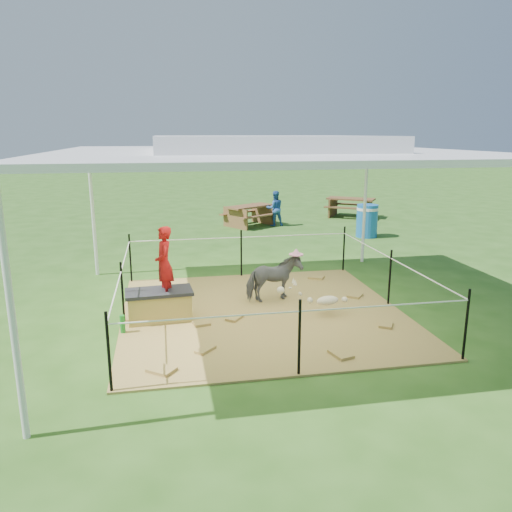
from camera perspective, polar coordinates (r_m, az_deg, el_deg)
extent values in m
plane|color=#2D5919|center=(8.41, 0.77, -6.60)|extent=(90.00, 90.00, 0.00)
cube|color=brown|center=(8.40, 0.77, -6.50)|extent=(4.60, 4.60, 0.03)
cylinder|color=silver|center=(10.94, -18.13, 4.54)|extent=(0.07, 0.07, 2.60)
cylinder|color=silver|center=(11.77, 12.32, 5.52)|extent=(0.07, 0.07, 2.60)
cylinder|color=silver|center=(5.20, -26.15, -5.96)|extent=(0.07, 0.07, 2.60)
cube|color=white|center=(7.89, 0.83, 11.69)|extent=(6.30, 6.30, 0.08)
cube|color=white|center=(7.88, 0.83, 12.78)|extent=(3.30, 3.30, 0.22)
cylinder|color=black|center=(10.29, -14.17, -0.30)|extent=(0.04, 0.04, 1.00)
cylinder|color=black|center=(10.39, -1.69, 0.26)|extent=(0.04, 0.04, 1.00)
cylinder|color=black|center=(10.96, 10.01, 0.77)|extent=(0.04, 0.04, 1.00)
cylinder|color=black|center=(8.12, -15.01, -4.10)|extent=(0.04, 0.04, 1.00)
cylinder|color=black|center=(8.96, 15.04, -2.44)|extent=(0.04, 0.04, 1.00)
cylinder|color=black|center=(6.03, -16.48, -10.59)|extent=(0.04, 0.04, 1.00)
cylinder|color=black|center=(6.19, 4.98, -9.36)|extent=(0.04, 0.04, 1.00)
cylinder|color=black|center=(7.11, 22.88, -7.34)|extent=(0.04, 0.04, 1.00)
cylinder|color=white|center=(10.31, -1.71, 2.15)|extent=(4.50, 0.02, 0.02)
cylinder|color=white|center=(6.06, 5.05, -6.32)|extent=(4.50, 0.02, 0.02)
cylinder|color=white|center=(8.87, 15.18, -0.26)|extent=(0.02, 4.50, 0.02)
cylinder|color=white|center=(8.03, -15.17, -1.72)|extent=(0.02, 4.50, 0.02)
cube|color=#B89742|center=(8.15, -10.95, -5.69)|extent=(1.01, 0.56, 0.44)
cube|color=black|center=(8.07, -11.03, -4.05)|extent=(1.08, 0.62, 0.05)
imported|color=#B11112|center=(7.92, -10.49, -0.15)|extent=(0.31, 0.45, 1.18)
cylinder|color=#1C8024|center=(7.78, -15.01, -7.51)|extent=(0.08, 0.08, 0.27)
imported|color=#46464A|center=(8.82, 2.04, -2.61)|extent=(1.05, 0.65, 0.82)
cylinder|color=pink|center=(8.70, 2.07, 0.36)|extent=(0.26, 0.26, 0.12)
cylinder|color=#175EAD|center=(14.86, 12.57, 3.94)|extent=(0.74, 0.74, 0.94)
cube|color=brown|center=(16.30, -0.71, 4.64)|extent=(1.98, 1.85, 0.67)
cube|color=brown|center=(18.35, 10.74, 5.46)|extent=(2.04, 1.91, 0.69)
imported|color=#2E5EAE|center=(16.28, 2.18, 5.46)|extent=(0.56, 0.44, 1.14)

